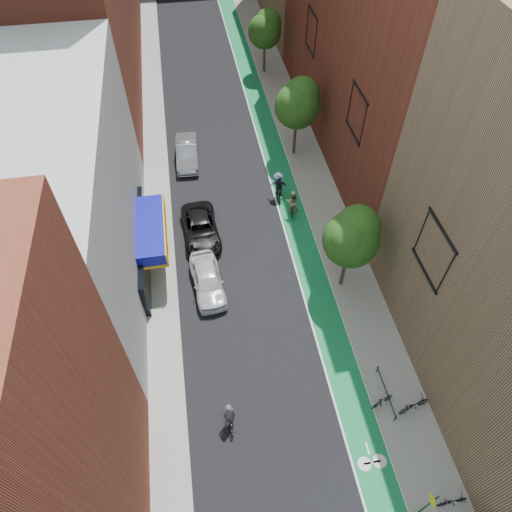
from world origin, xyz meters
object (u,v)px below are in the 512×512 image
parked_car_silver (187,153)px  cyclist_lane_far (278,186)px  parked_car_white (207,280)px  parked_car_black (201,229)px  cyclist_lane_mid (280,190)px  cyclist_lane_near (292,204)px  cyclist_lead (229,418)px

parked_car_silver → cyclist_lane_far: bearing=-37.9°
parked_car_silver → cyclist_lane_far: cyclist_lane_far is taller
parked_car_white → parked_car_black: size_ratio=0.90×
parked_car_silver → cyclist_lane_mid: bearing=-38.9°
cyclist_lane_near → cyclist_lane_mid: size_ratio=1.04×
parked_car_white → cyclist_lane_far: 10.01m
parked_car_black → cyclist_lane_far: (6.20, 3.17, 0.28)m
parked_car_white → cyclist_lead: bearing=-93.5°
cyclist_lane_mid → cyclist_lane_far: 0.34m
parked_car_black → parked_car_silver: (-0.33, 8.78, 0.09)m
parked_car_black → cyclist_lane_far: size_ratio=2.32×
cyclist_lane_near → cyclist_lane_far: size_ratio=0.98×
cyclist_lane_far → parked_car_black: bearing=37.9°
parked_car_black → cyclist_lead: (0.22, -13.75, 0.05)m
cyclist_lane_far → parked_car_white: bearing=62.5°
parked_car_white → cyclist_lane_near: (6.87, 5.76, 0.17)m
cyclist_lane_mid → parked_car_silver: bearing=-32.8°
parked_car_white → cyclist_lane_far: size_ratio=2.10×
parked_car_black → parked_car_white: bearing=-93.1°
parked_car_silver → cyclist_lead: cyclist_lead is taller
parked_car_white → parked_car_silver: bearing=86.5°
parked_car_black → parked_car_silver: 8.79m
parked_car_black → cyclist_lane_near: bearing=5.8°
parked_car_white → cyclist_lane_far: (6.20, 7.86, 0.21)m
parked_car_black → cyclist_lead: cyclist_lead is taller
cyclist_lane_near → parked_car_white: bearing=51.1°
cyclist_lane_far → cyclist_lane_mid: bearing=118.8°
parked_car_silver → cyclist_lead: (0.56, -22.53, -0.04)m
cyclist_lane_far → cyclist_lane_near: bearing=118.5°
parked_car_black → cyclist_lane_near: 6.96m
parked_car_white → cyclist_lane_mid: bearing=45.4°
parked_car_silver → cyclist_lane_far: (6.53, -5.61, 0.20)m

